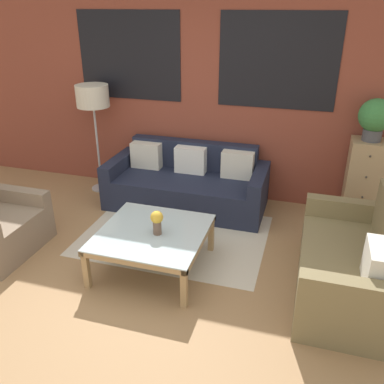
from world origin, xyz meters
TOP-DOWN VIEW (x-y plane):
  - ground_plane at (0.00, 0.00)m, footprint 16.00×16.00m
  - wall_back_brick at (0.00, 2.44)m, footprint 8.40×0.09m
  - rug at (0.07, 1.15)m, footprint 2.06×1.50m
  - couch_dark at (-0.03, 1.95)m, footprint 2.02×0.88m
  - settee_vintage at (1.92, 0.62)m, footprint 0.80×1.52m
  - coffee_table at (0.07, 0.51)m, footprint 1.02×1.02m
  - floor_lamp at (-1.36, 2.08)m, footprint 0.43×0.43m
  - drawer_cabinet at (2.09, 2.18)m, footprint 0.40×0.38m
  - potted_plant at (2.09, 2.18)m, footprint 0.37×0.37m
  - flower_vase at (0.13, 0.48)m, footprint 0.12×0.12m

SIDE VIEW (x-z plane):
  - ground_plane at x=0.00m, z-range 0.00..0.00m
  - rug at x=0.07m, z-range 0.00..0.00m
  - couch_dark at x=-0.03m, z-range -0.10..0.68m
  - settee_vintage at x=1.92m, z-range -0.15..0.77m
  - coffee_table at x=0.07m, z-range 0.15..0.57m
  - drawer_cabinet at x=2.09m, z-range 0.00..1.00m
  - flower_vase at x=0.13m, z-range 0.44..0.68m
  - potted_plant at x=2.09m, z-range 1.03..1.51m
  - floor_lamp at x=-1.36m, z-range 0.54..2.01m
  - wall_back_brick at x=0.00m, z-range 0.01..2.81m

